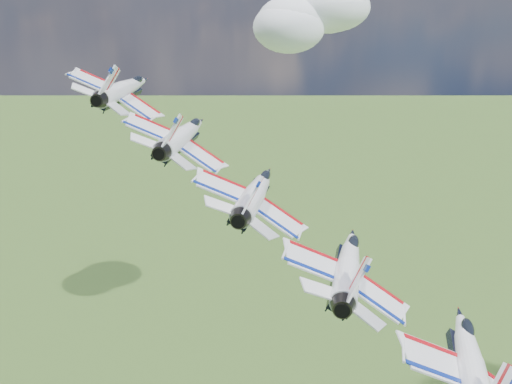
# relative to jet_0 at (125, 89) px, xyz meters

# --- Properties ---
(cloud_far) EXTENTS (53.11, 41.73, 20.86)m
(cloud_far) POSITION_rel_jet_0_xyz_m (27.80, 200.24, -2.95)
(cloud_far) COLOR white
(jet_0) EXTENTS (15.14, 18.85, 9.73)m
(jet_0) POSITION_rel_jet_0_xyz_m (0.00, 0.00, 0.00)
(jet_0) COLOR white
(jet_1) EXTENTS (15.14, 18.85, 9.73)m
(jet_1) POSITION_rel_jet_0_xyz_m (8.44, -9.00, -3.62)
(jet_1) COLOR silver
(jet_2) EXTENTS (15.14, 18.85, 9.73)m
(jet_2) POSITION_rel_jet_0_xyz_m (16.88, -17.99, -7.23)
(jet_2) COLOR white
(jet_3) EXTENTS (15.14, 18.85, 9.73)m
(jet_3) POSITION_rel_jet_0_xyz_m (25.31, -26.99, -10.85)
(jet_3) COLOR silver
(jet_4) EXTENTS (15.14, 18.85, 9.73)m
(jet_4) POSITION_rel_jet_0_xyz_m (33.75, -35.98, -14.47)
(jet_4) COLOR white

